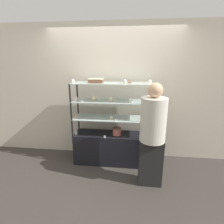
{
  "coord_description": "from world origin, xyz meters",
  "views": [
    {
      "loc": [
        0.35,
        -3.03,
        1.89
      ],
      "look_at": [
        0.0,
        0.0,
        1.01
      ],
      "focal_mm": 28.0,
      "sensor_mm": 36.0,
      "label": 1
    }
  ],
  "objects": [
    {
      "name": "ground_plane",
      "position": [
        0.0,
        0.0,
        0.0
      ],
      "size": [
        20.0,
        20.0,
        0.0
      ],
      "primitive_type": "plane",
      "color": "#38332D"
    },
    {
      "name": "back_wall",
      "position": [
        0.0,
        0.36,
        1.3
      ],
      "size": [
        8.0,
        0.05,
        2.6
      ],
      "color": "beige",
      "rests_on": "ground_plane"
    },
    {
      "name": "display_base",
      "position": [
        0.0,
        0.0,
        0.29
      ],
      "size": [
        1.42,
        0.42,
        0.58
      ],
      "color": "black",
      "rests_on": "ground_plane"
    },
    {
      "name": "display_riser_lower",
      "position": [
        0.0,
        0.0,
        0.88
      ],
      "size": [
        1.42,
        0.42,
        0.32
      ],
      "color": "black",
      "rests_on": "display_base"
    },
    {
      "name": "display_riser_middle",
      "position": [
        0.0,
        0.0,
        1.2
      ],
      "size": [
        1.42,
        0.42,
        0.32
      ],
      "color": "black",
      "rests_on": "display_riser_lower"
    },
    {
      "name": "display_riser_upper",
      "position": [
        0.0,
        0.0,
        1.52
      ],
      "size": [
        1.42,
        0.42,
        0.32
      ],
      "color": "black",
      "rests_on": "display_riser_middle"
    },
    {
      "name": "layer_cake_centerpiece",
      "position": [
        0.09,
        -0.03,
        0.65
      ],
      "size": [
        0.16,
        0.16,
        0.14
      ],
      "color": "#C66660",
      "rests_on": "display_base"
    },
    {
      "name": "sheet_cake_frosted",
      "position": [
        -0.28,
        -0.02,
        1.58
      ],
      "size": [
        0.25,
        0.16,
        0.07
      ],
      "color": "brown",
      "rests_on": "display_riser_upper"
    },
    {
      "name": "cupcake_0",
      "position": [
        -0.66,
        -0.1,
        0.62
      ],
      "size": [
        0.05,
        0.05,
        0.07
      ],
      "color": "beige",
      "rests_on": "display_base"
    },
    {
      "name": "cupcake_1",
      "position": [
        0.66,
        -0.06,
        0.62
      ],
      "size": [
        0.05,
        0.05,
        0.07
      ],
      "color": "white",
      "rests_on": "display_base"
    },
    {
      "name": "price_tag_0",
      "position": [
        -0.11,
        -0.19,
        0.61
      ],
      "size": [
        0.04,
        0.0,
        0.04
      ],
      "color": "white",
      "rests_on": "display_base"
    },
    {
      "name": "cupcake_2",
      "position": [
        -0.67,
        -0.08,
        0.93
      ],
      "size": [
        0.05,
        0.05,
        0.07
      ],
      "color": "#CCB28C",
      "rests_on": "display_riser_lower"
    },
    {
      "name": "cupcake_3",
      "position": [
        -0.0,
        -0.1,
        0.93
      ],
      "size": [
        0.05,
        0.05,
        0.07
      ],
      "color": "#CCB28C",
      "rests_on": "display_riser_lower"
    },
    {
      "name": "cupcake_4",
      "position": [
        0.66,
        -0.04,
        0.93
      ],
      "size": [
        0.05,
        0.05,
        0.07
      ],
      "color": "white",
      "rests_on": "display_riser_lower"
    },
    {
      "name": "price_tag_1",
      "position": [
        0.1,
        -0.19,
        0.92
      ],
      "size": [
        0.04,
        0.0,
        0.04
      ],
      "color": "white",
      "rests_on": "display_riser_lower"
    },
    {
      "name": "cupcake_5",
      "position": [
        -0.63,
        -0.09,
        1.26
      ],
      "size": [
        0.07,
        0.07,
        0.08
      ],
      "color": "beige",
      "rests_on": "display_riser_middle"
    },
    {
      "name": "cupcake_6",
      "position": [
        -0.32,
        -0.04,
        1.26
      ],
      "size": [
        0.07,
        0.07,
        0.08
      ],
      "color": "#CCB28C",
      "rests_on": "display_riser_middle"
    },
    {
      "name": "cupcake_7",
      "position": [
        -0.01,
        -0.06,
        1.26
      ],
      "size": [
        0.07,
        0.07,
        0.08
      ],
      "color": "#CCB28C",
      "rests_on": "display_riser_middle"
    },
    {
      "name": "cupcake_8",
      "position": [
        0.33,
        -0.1,
        1.26
      ],
      "size": [
        0.07,
        0.07,
        0.08
      ],
      "color": "beige",
      "rests_on": "display_riser_middle"
    },
    {
      "name": "cupcake_9",
      "position": [
        0.65,
        -0.09,
        1.26
      ],
      "size": [
        0.07,
        0.07,
        0.08
      ],
      "color": "beige",
      "rests_on": "display_riser_middle"
    },
    {
      "name": "price_tag_2",
      "position": [
        -0.5,
        -0.19,
        1.24
      ],
      "size": [
        0.04,
        0.0,
        0.04
      ],
      "color": "white",
      "rests_on": "display_riser_middle"
    },
    {
      "name": "cupcake_10",
      "position": [
        -0.66,
        -0.12,
        1.57
      ],
      "size": [
        0.05,
        0.05,
        0.07
      ],
      "color": "beige",
      "rests_on": "display_riser_upper"
    },
    {
      "name": "cupcake_11",
      "position": [
        0.23,
        -0.07,
        1.57
      ],
      "size": [
        0.05,
        0.05,
        0.07
      ],
      "color": "#CCB28C",
      "rests_on": "display_riser_upper"
    },
    {
      "name": "cupcake_12",
      "position": [
        0.64,
        -0.07,
        1.57
      ],
      "size": [
        0.05,
        0.05,
        0.07
      ],
      "color": "white",
      "rests_on": "display_riser_upper"
    },
    {
      "name": "price_tag_3",
      "position": [
        0.27,
        -0.19,
        1.56
      ],
      "size": [
        0.04,
        0.0,
        0.04
      ],
      "color": "white",
      "rests_on": "display_riser_upper"
    },
    {
      "name": "donut_glazed",
      "position": [
        0.27,
        0.04,
        1.56
      ],
      "size": [
        0.13,
        0.13,
        0.04
      ],
      "color": "brown",
      "rests_on": "display_riser_upper"
    },
    {
      "name": "customer_figure",
      "position": [
        0.67,
        -0.57,
        0.86
      ],
      "size": [
        0.38,
        0.38,
        1.62
      ],
      "color": "black",
      "rests_on": "ground_plane"
    }
  ]
}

